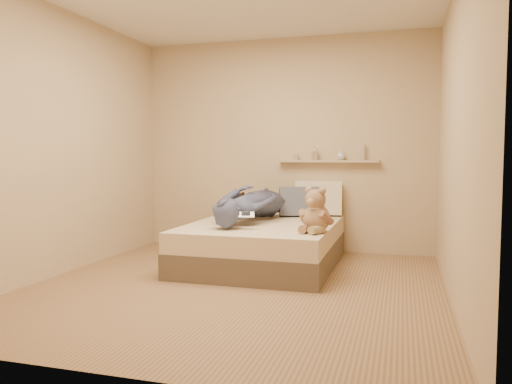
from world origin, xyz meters
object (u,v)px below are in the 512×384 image
(teddy_bear, at_px, (316,214))
(wall_shelf, at_px, (328,161))
(game_console, at_px, (246,215))
(dark_plush, at_px, (240,206))
(pillow_grey, at_px, (301,202))
(person, at_px, (252,203))
(bed, at_px, (263,244))
(pillow_cream, at_px, (318,199))

(teddy_bear, xyz_separation_m, wall_shelf, (-0.09, 1.40, 0.47))
(game_console, xyz_separation_m, teddy_bear, (0.67, 0.02, 0.03))
(dark_plush, xyz_separation_m, pillow_grey, (0.70, 0.18, 0.04))
(pillow_grey, bearing_deg, dark_plush, -165.49)
(teddy_bear, height_order, person, teddy_bear)
(pillow_grey, distance_m, person, 0.69)
(game_console, height_order, pillow_grey, pillow_grey)
(dark_plush, distance_m, pillow_grey, 0.72)
(game_console, bearing_deg, bed, 86.11)
(person, bearing_deg, wall_shelf, -128.90)
(teddy_bear, distance_m, wall_shelf, 1.48)
(dark_plush, bearing_deg, person, -54.13)
(pillow_grey, bearing_deg, person, -129.45)
(pillow_cream, height_order, person, pillow_cream)
(bed, xyz_separation_m, dark_plush, (-0.43, 0.51, 0.35))
(game_console, relative_size, teddy_bear, 0.41)
(bed, relative_size, person, 1.16)
(pillow_cream, bearing_deg, person, -132.97)
(teddy_bear, height_order, pillow_cream, teddy_bear)
(dark_plush, bearing_deg, game_console, -68.73)
(person, relative_size, wall_shelf, 1.37)
(pillow_grey, bearing_deg, pillow_cream, 36.60)
(teddy_bear, bearing_deg, dark_plush, 136.85)
(dark_plush, bearing_deg, bed, -49.73)
(dark_plush, xyz_separation_m, wall_shelf, (0.98, 0.40, 0.52))
(game_console, bearing_deg, wall_shelf, 67.61)
(wall_shelf, bearing_deg, game_console, -112.39)
(game_console, height_order, person, person)
(dark_plush, bearing_deg, wall_shelf, 22.12)
(dark_plush, height_order, person, person)
(pillow_grey, height_order, wall_shelf, wall_shelf)
(bed, height_order, teddy_bear, teddy_bear)
(bed, height_order, pillow_grey, pillow_grey)
(bed, distance_m, dark_plush, 0.75)
(teddy_bear, relative_size, dark_plush, 1.48)
(wall_shelf, bearing_deg, dark_plush, -157.88)
(dark_plush, relative_size, wall_shelf, 0.24)
(game_console, distance_m, wall_shelf, 1.62)
(wall_shelf, bearing_deg, person, -133.93)
(pillow_cream, height_order, wall_shelf, wall_shelf)
(pillow_grey, xyz_separation_m, wall_shelf, (0.29, 0.22, 0.48))
(bed, distance_m, person, 0.48)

